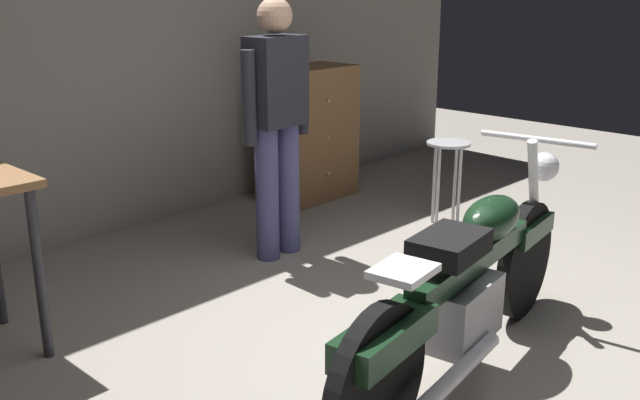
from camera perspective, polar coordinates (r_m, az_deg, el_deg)
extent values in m
plane|color=gray|center=(3.68, 8.18, -11.95)|extent=(12.00, 12.00, 0.00)
cube|color=gray|center=(5.34, -16.98, 13.93)|extent=(8.00, 0.12, 3.10)
cylinder|color=#2D2D33|center=(3.69, -21.27, -5.52)|extent=(0.05, 0.05, 0.86)
cylinder|color=black|center=(4.07, 15.87, -4.55)|extent=(0.64, 0.16, 0.64)
cylinder|color=black|center=(2.79, 4.51, -14.37)|extent=(0.64, 0.16, 0.64)
cube|color=black|center=(4.01, 16.07, -2.20)|extent=(0.46, 0.20, 0.10)
cube|color=black|center=(2.74, 5.14, -10.76)|extent=(0.54, 0.25, 0.12)
cube|color=gray|center=(3.35, 10.99, -8.58)|extent=(0.47, 0.30, 0.28)
cube|color=black|center=(3.35, 11.91, -4.71)|extent=(1.10, 0.26, 0.10)
ellipsoid|color=black|center=(3.48, 13.40, -1.39)|extent=(0.47, 0.28, 0.20)
cube|color=black|center=(3.08, 10.20, -3.55)|extent=(0.39, 0.29, 0.10)
cube|color=silver|center=(2.74, 6.59, -5.59)|extent=(0.27, 0.23, 0.03)
cylinder|color=silver|center=(4.02, 16.54, 0.10)|extent=(0.27, 0.09, 0.68)
cylinder|color=silver|center=(3.90, 16.75, 4.61)|extent=(0.12, 0.60, 0.03)
sphere|color=silver|center=(4.09, 17.27, 2.51)|extent=(0.16, 0.16, 0.16)
cylinder|color=silver|center=(3.11, 10.89, -13.18)|extent=(0.70, 0.17, 0.07)
cylinder|color=#4A4B7B|center=(4.82, -2.53, 0.96)|extent=(0.15, 0.15, 0.88)
cylinder|color=#4A4B7B|center=(4.68, -4.19, 0.44)|extent=(0.15, 0.15, 0.88)
cube|color=#26262D|center=(4.60, -3.50, 9.35)|extent=(0.39, 0.24, 0.56)
cylinder|color=#26262D|center=(4.78, -1.47, 8.70)|extent=(0.09, 0.09, 0.58)
cylinder|color=#26262D|center=(4.44, -5.65, 7.99)|extent=(0.09, 0.09, 0.58)
sphere|color=tan|center=(4.56, -3.60, 14.34)|extent=(0.22, 0.22, 0.22)
cylinder|color=#B2B2B7|center=(5.35, 10.13, 4.42)|extent=(0.32, 0.32, 0.02)
cylinder|color=#B2B2B7|center=(5.51, 10.59, 1.35)|extent=(0.02, 0.02, 0.62)
cylinder|color=#B2B2B7|center=(5.48, 9.00, 1.34)|extent=(0.02, 0.02, 0.62)
cylinder|color=#B2B2B7|center=(5.34, 9.29, 0.89)|extent=(0.02, 0.02, 0.62)
cylinder|color=#B2B2B7|center=(5.37, 10.92, 0.90)|extent=(0.02, 0.02, 0.62)
cube|color=brown|center=(6.00, -0.97, 5.26)|extent=(0.80, 0.44, 1.10)
sphere|color=tan|center=(5.79, 0.65, 7.85)|extent=(0.04, 0.04, 0.04)
sphere|color=tan|center=(5.84, 0.64, 4.94)|extent=(0.04, 0.04, 0.04)
sphere|color=tan|center=(5.91, 0.63, 2.10)|extent=(0.04, 0.04, 0.04)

